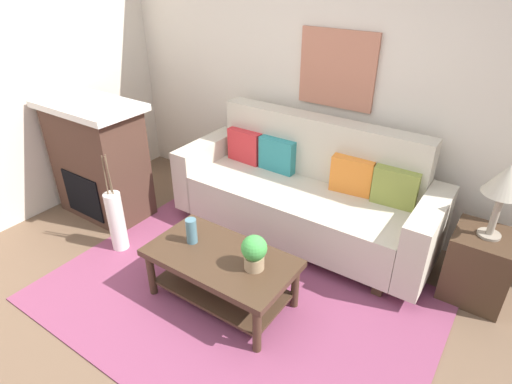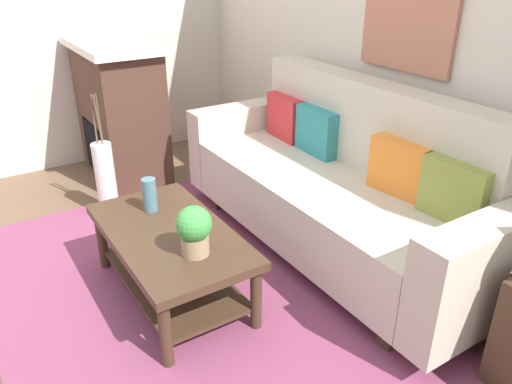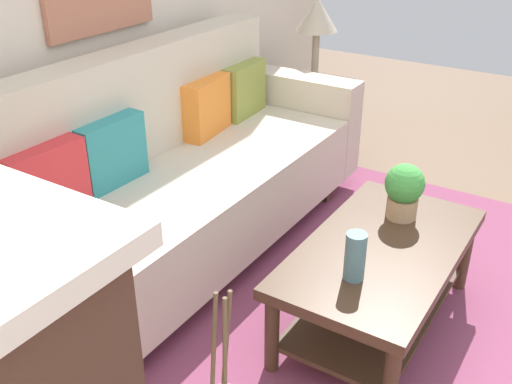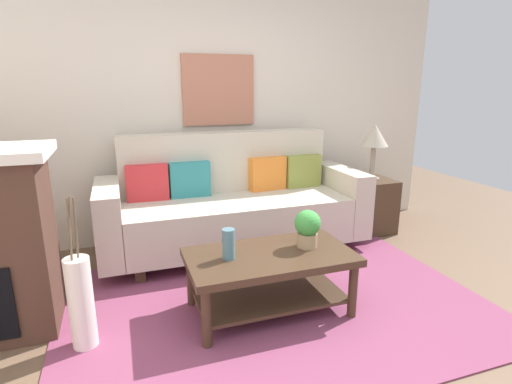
{
  "view_description": "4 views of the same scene",
  "coord_description": "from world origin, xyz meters",
  "views": [
    {
      "loc": [
        1.51,
        -1.41,
        2.33
      ],
      "look_at": [
        -0.12,
        0.97,
        0.69
      ],
      "focal_mm": 29.52,
      "sensor_mm": 36.0,
      "label": 1
    },
    {
      "loc": [
        2.16,
        -0.42,
        1.81
      ],
      "look_at": [
        -0.04,
        0.98,
        0.54
      ],
      "focal_mm": 34.98,
      "sensor_mm": 36.0,
      "label": 2
    },
    {
      "loc": [
        -2.16,
        -0.24,
        1.8
      ],
      "look_at": [
        -0.06,
        1.09,
        0.5
      ],
      "focal_mm": 41.63,
      "sensor_mm": 36.0,
      "label": 3
    },
    {
      "loc": [
        -0.97,
        -1.85,
        1.51
      ],
      "look_at": [
        0.06,
        1.1,
        0.67
      ],
      "focal_mm": 28.18,
      "sensor_mm": 36.0,
      "label": 4
    }
  ],
  "objects": [
    {
      "name": "throw_pillow_crimson",
      "position": [
        -0.75,
        1.7,
        0.68
      ],
      "size": [
        0.37,
        0.14,
        0.32
      ],
      "primitive_type": "cube",
      "rotation": [
        0.0,
        0.0,
        -0.06
      ],
      "color": "red",
      "rests_on": "couch"
    },
    {
      "name": "potted_plant_tabletop",
      "position": [
        0.21,
        0.47,
        0.57
      ],
      "size": [
        0.18,
        0.18,
        0.26
      ],
      "color": "tan",
      "rests_on": "coffee_table"
    },
    {
      "name": "couch",
      "position": [
        0.0,
        1.57,
        0.43
      ],
      "size": [
        2.38,
        0.84,
        1.08
      ],
      "color": "beige",
      "rests_on": "ground_plane"
    },
    {
      "name": "tabletop_vase",
      "position": [
        -0.35,
        0.45,
        0.53
      ],
      "size": [
        0.08,
        0.08,
        0.2
      ],
      "primitive_type": "cylinder",
      "color": "slate",
      "rests_on": "coffee_table"
    },
    {
      "name": "throw_pillow_teal",
      "position": [
        -0.37,
        1.7,
        0.68
      ],
      "size": [
        0.36,
        0.13,
        0.32
      ],
      "primitive_type": "cube",
      "rotation": [
        0.0,
        0.0,
        -0.03
      ],
      "color": "teal",
      "rests_on": "couch"
    },
    {
      "name": "framed_painting",
      "position": [
        0.0,
        2.04,
        1.46
      ],
      "size": [
        0.7,
        0.03,
        0.66
      ],
      "primitive_type": "cube",
      "color": "#B77056"
    },
    {
      "name": "table_lamp",
      "position": [
        1.49,
        1.59,
        0.99
      ],
      "size": [
        0.28,
        0.28,
        0.57
      ],
      "color": "gray",
      "rests_on": "side_table"
    },
    {
      "name": "floor_vase_branch_b",
      "position": [
        -1.25,
        0.46,
        0.75
      ],
      "size": [
        0.04,
        0.02,
        0.36
      ],
      "primitive_type": "cylinder",
      "rotation": [
        0.03,
        0.07,
        0.0
      ],
      "color": "brown",
      "rests_on": "floor_vase"
    },
    {
      "name": "throw_pillow_olive",
      "position": [
        0.76,
        1.7,
        0.68
      ],
      "size": [
        0.37,
        0.14,
        0.32
      ],
      "primitive_type": "cube",
      "rotation": [
        0.0,
        0.0,
        0.06
      ],
      "color": "olive",
      "rests_on": "couch"
    },
    {
      "name": "area_rug",
      "position": [
        0.0,
        0.5,
        0.01
      ],
      "size": [
        2.91,
        2.01,
        0.01
      ],
      "primitive_type": "cube",
      "color": "#843D5B",
      "rests_on": "ground_plane"
    },
    {
      "name": "wall_back",
      "position": [
        0.0,
        2.11,
        1.35
      ],
      "size": [
        4.82,
        0.1,
        2.7
      ],
      "primitive_type": "cube",
      "color": "beige",
      "rests_on": "ground_plane"
    },
    {
      "name": "floor_vase_branch_a",
      "position": [
        -1.22,
        0.44,
        0.75
      ],
      "size": [
        0.03,
        0.04,
        0.36
      ],
      "primitive_type": "cylinder",
      "rotation": [
        0.07,
        0.04,
        0.0
      ],
      "color": "brown",
      "rests_on": "floor_vase"
    },
    {
      "name": "floor_vase_branch_c",
      "position": [
        -1.25,
        0.42,
        0.75
      ],
      "size": [
        0.03,
        0.01,
        0.36
      ],
      "primitive_type": "cylinder",
      "rotation": [
        0.0,
        0.04,
        0.0
      ],
      "color": "brown",
      "rests_on": "floor_vase"
    },
    {
      "name": "side_table",
      "position": [
        1.49,
        1.59,
        0.28
      ],
      "size": [
        0.44,
        0.44,
        0.56
      ],
      "primitive_type": "cube",
      "color": "#422D1E",
      "rests_on": "ground_plane"
    },
    {
      "name": "coffee_table",
      "position": [
        -0.07,
        0.44,
        0.31
      ],
      "size": [
        1.1,
        0.6,
        0.43
      ],
      "color": "#422D1E",
      "rests_on": "ground_plane"
    },
    {
      "name": "ground_plane",
      "position": [
        0.0,
        0.0,
        0.0
      ],
      "size": [
        8.82,
        8.82,
        0.0
      ],
      "primitive_type": "plane",
      "color": "brown"
    },
    {
      "name": "throw_pillow_orange",
      "position": [
        0.38,
        1.7,
        0.68
      ],
      "size": [
        0.37,
        0.16,
        0.32
      ],
      "primitive_type": "cube",
      "rotation": [
        0.0,
        0.0,
        0.12
      ],
      "color": "orange",
      "rests_on": "couch"
    },
    {
      "name": "floor_vase",
      "position": [
        -1.24,
        0.44,
        0.28
      ],
      "size": [
        0.14,
        0.14,
        0.57
      ],
      "primitive_type": "cylinder",
      "color": "white",
      "rests_on": "ground_plane"
    }
  ]
}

